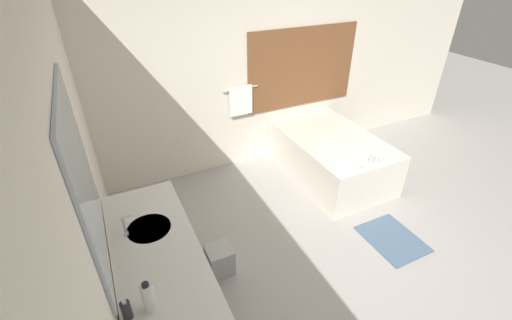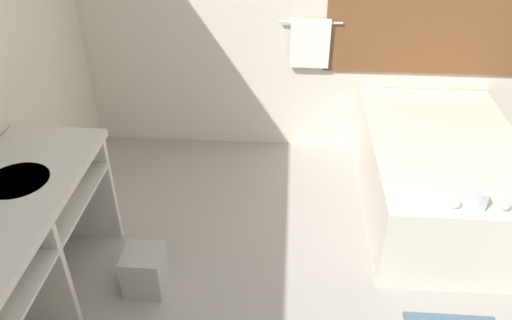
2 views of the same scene
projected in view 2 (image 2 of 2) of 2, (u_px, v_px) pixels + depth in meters
vanity_counter at (9, 240)px, 2.59m from camera, size 0.61×1.61×0.87m
bathtub at (440, 172)px, 3.65m from camera, size 1.06×1.68×0.71m
waste_bin at (145, 270)px, 3.09m from camera, size 0.24×0.24×0.29m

